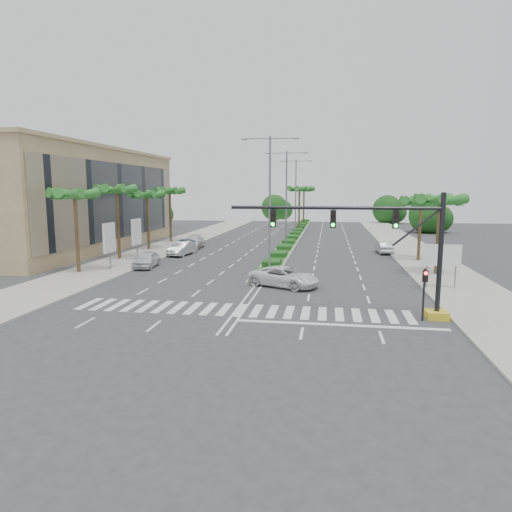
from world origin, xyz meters
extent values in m
plane|color=#333335|center=(0.00, 0.00, 0.00)|extent=(160.00, 160.00, 0.00)
cube|color=gray|center=(15.20, 20.00, 0.07)|extent=(6.00, 120.00, 0.15)
cube|color=gray|center=(-15.20, 20.00, 0.07)|extent=(6.00, 120.00, 0.15)
cube|color=gray|center=(0.00, 45.00, 0.10)|extent=(2.20, 75.00, 0.20)
cube|color=#22511B|center=(0.00, 45.00, 0.22)|extent=(1.80, 75.00, 0.04)
cube|color=tan|center=(-26.00, 26.00, 6.00)|extent=(12.00, 36.00, 12.00)
cube|color=gold|center=(11.50, 0.00, 0.23)|extent=(1.20, 1.20, 0.45)
cylinder|color=black|center=(11.50, 0.00, 3.70)|extent=(0.28, 0.28, 7.00)
cylinder|color=black|center=(5.50, 0.00, 6.30)|extent=(12.00, 0.20, 0.20)
cylinder|color=black|center=(10.10, 0.00, 5.20)|extent=(2.53, 0.12, 2.15)
cube|color=black|center=(9.00, 0.00, 5.65)|extent=(0.32, 0.24, 1.00)
cylinder|color=#19E533|center=(9.00, -0.14, 5.33)|extent=(0.20, 0.06, 0.20)
cube|color=black|center=(5.50, 0.00, 5.65)|extent=(0.32, 0.24, 1.00)
cylinder|color=#19E533|center=(5.50, -0.14, 5.33)|extent=(0.20, 0.06, 0.20)
cube|color=black|center=(2.00, 0.00, 5.65)|extent=(0.32, 0.24, 1.00)
cylinder|color=#19E533|center=(2.00, -0.14, 5.33)|extent=(0.20, 0.06, 0.20)
cylinder|color=black|center=(10.60, -0.60, 1.50)|extent=(0.12, 0.12, 3.00)
cube|color=black|center=(10.60, -0.75, 2.60)|extent=(0.28, 0.22, 0.65)
cylinder|color=red|center=(10.60, -0.88, 2.78)|extent=(0.18, 0.05, 0.18)
cylinder|color=slate|center=(12.50, 8.00, 1.40)|extent=(0.10, 0.10, 2.80)
cylinder|color=slate|center=(14.50, 8.00, 1.40)|extent=(0.10, 0.10, 2.80)
cube|color=#0C6638|center=(13.50, 8.00, 2.60)|extent=(2.60, 0.08, 1.50)
cube|color=white|center=(13.50, 7.95, 2.60)|extent=(2.70, 0.02, 1.60)
cylinder|color=slate|center=(-14.50, 12.00, 1.40)|extent=(0.12, 0.12, 2.80)
cube|color=white|center=(-14.50, 12.00, 3.00)|extent=(0.18, 2.10, 2.70)
cube|color=#D8594C|center=(-14.50, 12.00, 3.00)|extent=(0.12, 2.00, 2.60)
cylinder|color=slate|center=(-14.50, 18.00, 1.40)|extent=(0.12, 0.12, 2.80)
cube|color=white|center=(-14.50, 18.00, 3.00)|extent=(0.18, 2.10, 2.70)
cube|color=#D8594C|center=(-14.50, 18.00, 3.00)|extent=(0.12, 2.00, 2.60)
cylinder|color=brown|center=(-16.50, 10.00, 3.50)|extent=(0.32, 0.32, 7.00)
sphere|color=brown|center=(-16.50, 10.00, 6.90)|extent=(0.70, 0.70, 0.70)
cone|color=#216A27|center=(-15.40, 10.00, 6.80)|extent=(0.90, 3.62, 1.50)
cone|color=#216A27|center=(-15.81, 10.86, 6.80)|extent=(3.39, 2.96, 1.50)
cone|color=#216A27|center=(-16.74, 11.07, 6.80)|extent=(3.73, 1.68, 1.50)
cone|color=#216A27|center=(-17.49, 10.48, 6.80)|extent=(2.38, 3.65, 1.50)
cone|color=#216A27|center=(-17.49, 9.52, 6.80)|extent=(2.38, 3.65, 1.50)
cone|color=#216A27|center=(-16.74, 8.93, 6.80)|extent=(3.73, 1.68, 1.50)
cone|color=#216A27|center=(-15.81, 9.14, 6.80)|extent=(3.39, 2.96, 1.50)
cylinder|color=brown|center=(-16.50, 18.00, 3.70)|extent=(0.32, 0.32, 7.40)
sphere|color=brown|center=(-16.50, 18.00, 7.30)|extent=(0.70, 0.70, 0.70)
cone|color=#216A27|center=(-15.40, 18.00, 7.20)|extent=(0.90, 3.62, 1.50)
cone|color=#216A27|center=(-15.81, 18.86, 7.20)|extent=(3.39, 2.96, 1.50)
cone|color=#216A27|center=(-16.74, 19.07, 7.20)|extent=(3.73, 1.68, 1.50)
cone|color=#216A27|center=(-17.49, 18.48, 7.20)|extent=(2.38, 3.65, 1.50)
cone|color=#216A27|center=(-17.49, 17.52, 7.20)|extent=(2.38, 3.65, 1.50)
cone|color=#216A27|center=(-16.74, 16.93, 7.20)|extent=(3.73, 1.68, 1.50)
cone|color=#216A27|center=(-15.81, 17.14, 7.20)|extent=(3.39, 2.96, 1.50)
cylinder|color=brown|center=(-16.50, 26.00, 3.40)|extent=(0.32, 0.32, 6.80)
sphere|color=brown|center=(-16.50, 26.00, 6.70)|extent=(0.70, 0.70, 0.70)
cone|color=#216A27|center=(-15.40, 26.00, 6.60)|extent=(0.90, 3.62, 1.50)
cone|color=#216A27|center=(-15.81, 26.86, 6.60)|extent=(3.39, 2.96, 1.50)
cone|color=#216A27|center=(-16.74, 27.07, 6.60)|extent=(3.73, 1.68, 1.50)
cone|color=#216A27|center=(-17.49, 26.48, 6.60)|extent=(2.38, 3.65, 1.50)
cone|color=#216A27|center=(-17.49, 25.52, 6.60)|extent=(2.38, 3.65, 1.50)
cone|color=#216A27|center=(-16.74, 24.93, 6.60)|extent=(3.73, 1.68, 1.50)
cone|color=#216A27|center=(-15.81, 25.14, 6.60)|extent=(3.39, 2.96, 1.50)
cylinder|color=brown|center=(-16.50, 34.00, 3.60)|extent=(0.32, 0.32, 7.20)
sphere|color=brown|center=(-16.50, 34.00, 7.10)|extent=(0.70, 0.70, 0.70)
cone|color=#216A27|center=(-15.40, 34.00, 7.00)|extent=(0.90, 3.62, 1.50)
cone|color=#216A27|center=(-15.81, 34.86, 7.00)|extent=(3.39, 2.96, 1.50)
cone|color=#216A27|center=(-16.74, 35.07, 7.00)|extent=(3.73, 1.68, 1.50)
cone|color=#216A27|center=(-17.49, 34.48, 7.00)|extent=(2.38, 3.65, 1.50)
cone|color=#216A27|center=(-17.49, 33.52, 7.00)|extent=(2.38, 3.65, 1.50)
cone|color=#216A27|center=(-16.74, 32.93, 7.00)|extent=(3.73, 1.68, 1.50)
cone|color=#216A27|center=(-15.81, 33.14, 7.00)|extent=(3.39, 2.96, 1.50)
cylinder|color=brown|center=(14.50, 14.00, 3.25)|extent=(0.32, 0.32, 6.50)
sphere|color=brown|center=(14.50, 14.00, 6.40)|extent=(0.70, 0.70, 0.70)
cone|color=#216A27|center=(15.60, 14.00, 6.30)|extent=(0.90, 3.62, 1.50)
cone|color=#216A27|center=(15.19, 14.86, 6.30)|extent=(3.39, 2.96, 1.50)
cone|color=#216A27|center=(14.26, 15.07, 6.30)|extent=(3.73, 1.68, 1.50)
cone|color=#216A27|center=(13.51, 14.48, 6.30)|extent=(2.38, 3.65, 1.50)
cone|color=#216A27|center=(13.51, 13.52, 6.30)|extent=(2.38, 3.65, 1.50)
cone|color=#216A27|center=(14.26, 12.93, 6.30)|extent=(3.73, 1.68, 1.50)
cone|color=#216A27|center=(15.19, 13.14, 6.30)|extent=(3.39, 2.96, 1.50)
cylinder|color=brown|center=(14.50, 22.00, 3.10)|extent=(0.32, 0.32, 6.20)
sphere|color=brown|center=(14.50, 22.00, 6.10)|extent=(0.70, 0.70, 0.70)
cone|color=#216A27|center=(15.60, 22.00, 6.00)|extent=(0.90, 3.62, 1.50)
cone|color=#216A27|center=(15.19, 22.86, 6.00)|extent=(3.39, 2.96, 1.50)
cone|color=#216A27|center=(14.26, 23.07, 6.00)|extent=(3.73, 1.68, 1.50)
cone|color=#216A27|center=(13.51, 22.48, 6.00)|extent=(2.38, 3.65, 1.50)
cone|color=#216A27|center=(13.51, 21.52, 6.00)|extent=(2.38, 3.65, 1.50)
cone|color=#216A27|center=(14.26, 20.93, 6.00)|extent=(3.73, 1.68, 1.50)
cone|color=#216A27|center=(15.19, 21.14, 6.00)|extent=(3.39, 2.96, 1.50)
cylinder|color=brown|center=(0.00, 55.00, 3.75)|extent=(0.32, 0.32, 7.50)
sphere|color=brown|center=(0.00, 55.00, 7.40)|extent=(0.70, 0.70, 0.70)
cone|color=#216A27|center=(1.10, 55.00, 7.30)|extent=(0.90, 3.62, 1.50)
cone|color=#216A27|center=(0.69, 55.86, 7.30)|extent=(3.39, 2.96, 1.50)
cone|color=#216A27|center=(-0.24, 56.07, 7.30)|extent=(3.73, 1.68, 1.50)
cone|color=#216A27|center=(-0.99, 55.48, 7.30)|extent=(2.38, 3.65, 1.50)
cone|color=#216A27|center=(-0.99, 54.52, 7.30)|extent=(2.38, 3.65, 1.50)
cone|color=#216A27|center=(-0.24, 53.93, 7.30)|extent=(3.73, 1.68, 1.50)
cone|color=#216A27|center=(0.69, 54.14, 7.30)|extent=(3.39, 2.96, 1.50)
cylinder|color=brown|center=(0.00, 70.00, 3.75)|extent=(0.32, 0.32, 7.50)
sphere|color=brown|center=(0.00, 70.00, 7.40)|extent=(0.70, 0.70, 0.70)
cone|color=#216A27|center=(1.10, 70.00, 7.30)|extent=(0.90, 3.62, 1.50)
cone|color=#216A27|center=(0.69, 70.86, 7.30)|extent=(3.39, 2.96, 1.50)
cone|color=#216A27|center=(-0.24, 71.07, 7.30)|extent=(3.73, 1.68, 1.50)
cone|color=#216A27|center=(-0.99, 70.48, 7.30)|extent=(2.38, 3.65, 1.50)
cone|color=#216A27|center=(-0.99, 69.52, 7.30)|extent=(2.38, 3.65, 1.50)
cone|color=#216A27|center=(-0.24, 68.93, 7.30)|extent=(3.73, 1.68, 1.50)
cone|color=#216A27|center=(0.69, 69.14, 7.30)|extent=(3.39, 2.96, 1.50)
cylinder|color=slate|center=(0.00, 14.00, 6.00)|extent=(0.20, 0.20, 12.00)
cylinder|color=slate|center=(-1.20, 14.00, 11.80)|extent=(2.40, 0.10, 0.10)
cylinder|color=slate|center=(1.20, 14.00, 11.80)|extent=(2.40, 0.10, 0.10)
cube|color=slate|center=(-2.30, 14.00, 11.75)|extent=(0.50, 0.25, 0.12)
cube|color=slate|center=(2.30, 14.00, 11.75)|extent=(0.50, 0.25, 0.12)
cylinder|color=slate|center=(0.00, 30.00, 6.00)|extent=(0.20, 0.20, 12.00)
cylinder|color=slate|center=(-1.20, 30.00, 11.80)|extent=(2.40, 0.10, 0.10)
cylinder|color=slate|center=(1.20, 30.00, 11.80)|extent=(2.40, 0.10, 0.10)
cube|color=slate|center=(-2.30, 30.00, 11.75)|extent=(0.50, 0.25, 0.12)
cube|color=slate|center=(2.30, 30.00, 11.75)|extent=(0.50, 0.25, 0.12)
cylinder|color=slate|center=(0.00, 46.00, 6.00)|extent=(0.20, 0.20, 12.00)
cylinder|color=slate|center=(-1.20, 46.00, 11.80)|extent=(2.40, 0.10, 0.10)
cylinder|color=slate|center=(1.20, 46.00, 11.80)|extent=(2.40, 0.10, 0.10)
cube|color=slate|center=(-2.30, 46.00, 11.75)|extent=(0.50, 0.25, 0.12)
cube|color=slate|center=(2.30, 46.00, 11.75)|extent=(0.50, 0.25, 0.12)
imported|color=silver|center=(-11.80, 13.94, 0.77)|extent=(2.22, 4.65, 1.53)
imported|color=#BABABF|center=(-11.05, 22.36, 0.77)|extent=(2.21, 4.83, 1.53)
imported|color=navy|center=(-11.80, 25.43, 0.72)|extent=(2.86, 5.41, 1.45)
imported|color=silver|center=(-11.57, 28.31, 0.80)|extent=(2.53, 5.60, 1.59)
imported|color=white|center=(1.99, 7.35, 0.76)|extent=(6.02, 4.53, 1.52)
imported|color=#ADACB1|center=(11.68, 27.54, 0.70)|extent=(1.83, 4.37, 1.41)
camera|label=1|loc=(5.24, -26.73, 7.33)|focal=32.00mm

